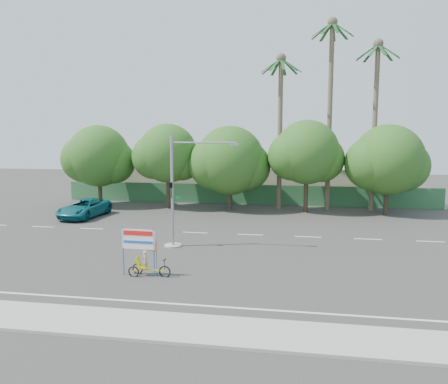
# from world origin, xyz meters

# --- Properties ---
(ground) EXTENTS (120.00, 120.00, 0.00)m
(ground) POSITION_xyz_m (0.00, 0.00, 0.00)
(ground) COLOR #33302D
(ground) RESTS_ON ground
(sidewalk_near) EXTENTS (50.00, 2.40, 0.12)m
(sidewalk_near) POSITION_xyz_m (0.00, -7.50, 0.06)
(sidewalk_near) COLOR gray
(sidewalk_near) RESTS_ON ground
(fence) EXTENTS (38.00, 0.08, 2.00)m
(fence) POSITION_xyz_m (0.00, 21.50, 1.00)
(fence) COLOR #336B3D
(fence) RESTS_ON ground
(building_left) EXTENTS (12.00, 8.00, 4.00)m
(building_left) POSITION_xyz_m (-10.00, 26.00, 2.00)
(building_left) COLOR beige
(building_left) RESTS_ON ground
(building_right) EXTENTS (14.00, 8.00, 3.60)m
(building_right) POSITION_xyz_m (8.00, 26.00, 1.80)
(building_right) COLOR beige
(building_right) RESTS_ON ground
(tree_far_left) EXTENTS (7.14, 6.00, 7.96)m
(tree_far_left) POSITION_xyz_m (-14.05, 18.00, 4.76)
(tree_far_left) COLOR #473828
(tree_far_left) RESTS_ON ground
(tree_left) EXTENTS (6.66, 5.60, 8.07)m
(tree_left) POSITION_xyz_m (-7.05, 18.00, 5.06)
(tree_left) COLOR #473828
(tree_left) RESTS_ON ground
(tree_center) EXTENTS (7.62, 6.40, 7.85)m
(tree_center) POSITION_xyz_m (-1.05, 18.00, 4.47)
(tree_center) COLOR #473828
(tree_center) RESTS_ON ground
(tree_right) EXTENTS (6.90, 5.80, 8.36)m
(tree_right) POSITION_xyz_m (5.95, 18.00, 5.24)
(tree_right) COLOR #473828
(tree_right) RESTS_ON ground
(tree_far_right) EXTENTS (7.38, 6.20, 7.94)m
(tree_far_right) POSITION_xyz_m (12.95, 18.00, 4.64)
(tree_far_right) COLOR #473828
(tree_far_right) RESTS_ON ground
(palm_tall) EXTENTS (3.73, 3.79, 17.45)m
(palm_tall) POSITION_xyz_m (8.00, 19.50, 10.46)
(palm_tall) COLOR #70604C
(palm_tall) RESTS_ON ground
(palm_mid) EXTENTS (3.73, 3.79, 15.45)m
(palm_mid) POSITION_xyz_m (12.00, 19.50, 9.40)
(palm_mid) COLOR #70604C
(palm_mid) RESTS_ON ground
(palm_short) EXTENTS (3.73, 3.79, 14.45)m
(palm_short) POSITION_xyz_m (3.50, 19.50, 8.86)
(palm_short) COLOR #70604C
(palm_short) RESTS_ON ground
(traffic_signal) EXTENTS (4.72, 1.10, 7.00)m
(traffic_signal) POSITION_xyz_m (-2.20, 3.98, 2.92)
(traffic_signal) COLOR gray
(traffic_signal) RESTS_ON ground
(trike_billboard) EXTENTS (2.53, 0.59, 2.48)m
(trike_billboard) POSITION_xyz_m (-2.32, -1.88, 1.00)
(trike_billboard) COLOR black
(trike_billboard) RESTS_ON ground
(pickup_truck) EXTENTS (2.99, 5.84, 1.58)m
(pickup_truck) POSITION_xyz_m (-12.73, 12.20, 0.79)
(pickup_truck) COLOR #0F606A
(pickup_truck) RESTS_ON ground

